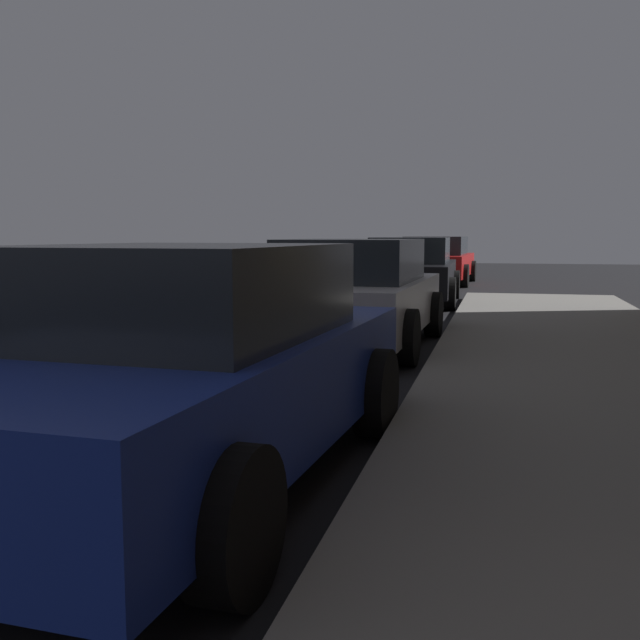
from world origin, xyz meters
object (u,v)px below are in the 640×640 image
object	(u,v)px
car_blue	(176,365)
car_red	(437,260)
car_black	(411,271)
car_silver	(353,293)

from	to	relation	value
car_blue	car_red	xyz separation A→B (m)	(-0.00, 18.44, 0.00)
car_blue	car_black	world-z (taller)	same
car_black	car_red	distance (m)	6.55
car_red	car_blue	bearing A→B (deg)	-89.99
car_silver	car_blue	bearing A→B (deg)	-89.99
car_blue	car_silver	xyz separation A→B (m)	(-0.00, 5.47, 0.01)
car_silver	car_black	size ratio (longest dim) A/B	0.92
car_silver	car_red	xyz separation A→B (m)	(-0.00, 12.97, -0.00)
car_silver	car_black	xyz separation A→B (m)	(0.00, 6.42, -0.01)
car_silver	car_red	world-z (taller)	same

